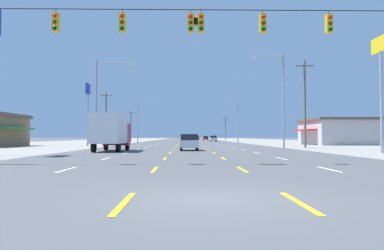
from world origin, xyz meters
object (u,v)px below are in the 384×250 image
streetlight_right_row_1 (235,117)px  box_truck_far_left_nearest (111,131)px  hatchback_far_right_mid (213,138)px  pole_sign_left_row_1 (88,100)px  streetlight_left_row_0 (100,98)px  pole_sign_right_row_0 (381,64)px  streetlight_left_row_1 (140,118)px  hatchback_center_turn_near (189,142)px  sedan_inner_right_far (197,138)px  streetlight_right_row_0 (281,95)px  sedan_far_right_midfar (206,138)px

streetlight_right_row_1 → box_truck_far_left_nearest: bearing=-111.7°
hatchback_far_right_mid → pole_sign_left_row_1: pole_sign_left_row_1 is taller
streetlight_left_row_0 → pole_sign_right_row_0: bearing=-24.5°
pole_sign_left_row_1 → streetlight_left_row_1: bearing=80.3°
box_truck_far_left_nearest → streetlight_left_row_0: size_ratio=0.76×
hatchback_far_right_mid → streetlight_right_row_1: bearing=-83.3°
hatchback_far_right_mid → pole_sign_right_row_0: size_ratio=0.42×
streetlight_left_row_1 → hatchback_center_turn_near: bearing=-76.7°
box_truck_far_left_nearest → streetlight_left_row_1: 42.43m
pole_sign_right_row_0 → streetlight_left_row_1: size_ratio=1.09×
streetlight_left_row_0 → streetlight_right_row_1: 40.43m
sedan_inner_right_far → streetlight_right_row_1: streetlight_right_row_1 is taller
streetlight_left_row_0 → hatchback_far_right_mid: bearing=74.3°
hatchback_center_turn_near → streetlight_right_row_0: 12.29m
box_truck_far_left_nearest → hatchback_far_right_mid: 67.20m
sedan_inner_right_far → streetlight_right_row_1: (6.08, -60.83, 4.42)m
sedan_far_right_midfar → hatchback_far_right_mid: bearing=-90.0°
hatchback_center_turn_near → streetlight_right_row_0: size_ratio=0.38×
hatchback_far_right_mid → sedan_inner_right_far: (-3.33, 37.37, -0.03)m
hatchback_far_right_mid → streetlight_left_row_0: bearing=-105.7°
hatchback_far_right_mid → sedan_far_right_midfar: hatchback_far_right_mid is taller
sedan_inner_right_far → box_truck_far_left_nearest: bearing=-96.0°
hatchback_far_right_mid → streetlight_right_row_0: (2.96, -58.95, 5.09)m
hatchback_far_right_mid → pole_sign_right_row_0: 70.94m
streetlight_right_row_0 → pole_sign_left_row_1: bearing=155.1°
streetlight_left_row_0 → streetlight_right_row_0: bearing=0.0°
box_truck_far_left_nearest → sedan_far_right_midfar: box_truck_far_left_nearest is taller
sedan_far_right_midfar → streetlight_right_row_1: size_ratio=0.51×
hatchback_far_right_mid → pole_sign_right_row_0: (8.05, -70.20, 6.29)m
sedan_inner_right_far → streetlight_left_row_0: streetlight_left_row_0 is taller
streetlight_left_row_0 → streetlight_right_row_1: bearing=61.4°
sedan_far_right_midfar → streetlight_left_row_1: size_ratio=0.53×
hatchback_center_turn_near → streetlight_right_row_0: bearing=26.4°
hatchback_far_right_mid → streetlight_right_row_1: streetlight_right_row_1 is taller
streetlight_left_row_0 → streetlight_left_row_1: streetlight_left_row_0 is taller
sedan_inner_right_far → pole_sign_left_row_1: (-17.45, -85.30, 5.49)m
hatchback_far_right_mid → sedan_inner_right_far: size_ratio=0.87×
pole_sign_left_row_1 → streetlight_left_row_0: 11.80m
sedan_inner_right_far → hatchback_center_turn_near: bearing=-92.1°
streetlight_right_row_0 → hatchback_far_right_mid: bearing=92.9°
streetlight_right_row_1 → sedan_inner_right_far: bearing=95.7°
hatchback_far_right_mid → streetlight_right_row_0: bearing=-87.1°
hatchback_far_right_mid → streetlight_left_row_0: (-16.62, -58.95, 4.73)m
hatchback_far_right_mid → streetlight_left_row_1: (-16.61, -23.46, 4.21)m
hatchback_center_turn_near → streetlight_left_row_1: 41.78m
hatchback_center_turn_near → hatchback_far_right_mid: bearing=83.7°
streetlight_right_row_0 → streetlight_left_row_1: size_ratio=1.22×
pole_sign_left_row_1 → pole_sign_right_row_0: (28.82, -22.26, 0.82)m
sedan_inner_right_far → pole_sign_right_row_0: pole_sign_right_row_0 is taller
box_truck_far_left_nearest → streetlight_right_row_0: (17.03, 6.75, 4.04)m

